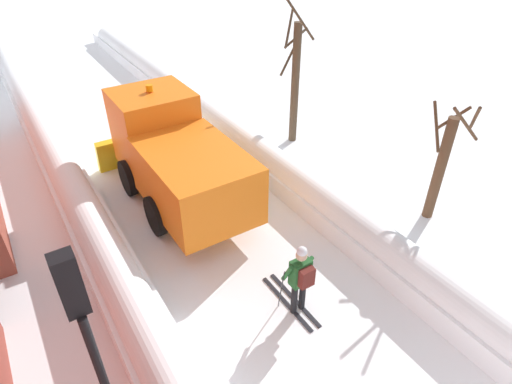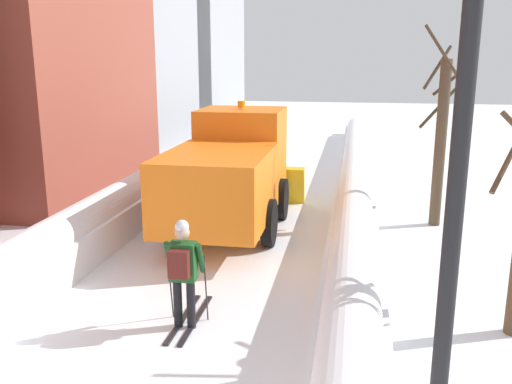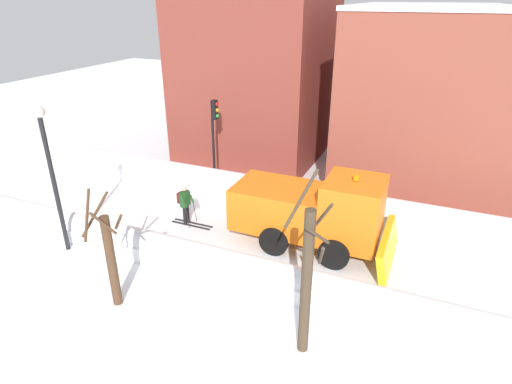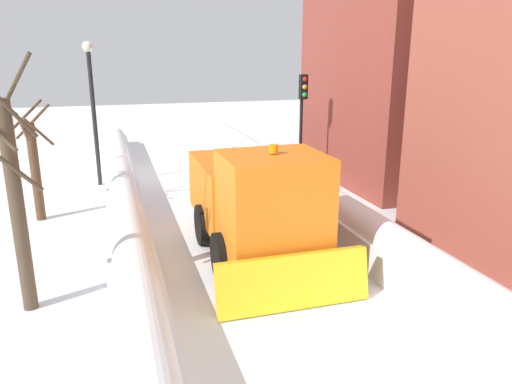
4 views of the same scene
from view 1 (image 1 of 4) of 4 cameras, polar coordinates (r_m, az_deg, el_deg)
ground_plane at (r=13.55m, az=-10.32°, el=0.47°), size 80.00×80.00×0.00m
snowbank_left at (r=12.70m, az=-22.49°, el=-1.36°), size 1.10×36.00×1.21m
snowbank_right at (r=14.42m, az=0.01°, el=5.38°), size 1.10×36.00×1.01m
plow_truck at (r=12.30m, az=-10.76°, el=4.77°), size 3.20×5.98×3.12m
skier at (r=9.05m, az=5.89°, el=-11.20°), size 0.62×1.80×1.81m
traffic_light_pole at (r=6.03m, az=-21.67°, el=-16.86°), size 0.28×0.42×4.23m
bare_tree_near at (r=12.27m, az=23.51°, el=3.38°), size 1.38×1.44×3.65m
bare_tree_mid at (r=15.30m, az=5.20°, el=14.49°), size 1.07×1.11×5.02m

